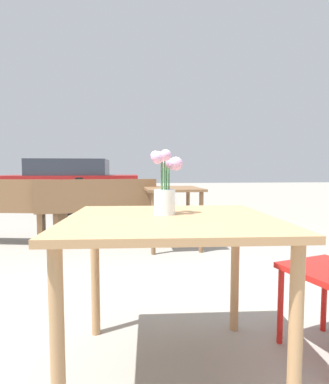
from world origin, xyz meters
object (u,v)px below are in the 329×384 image
Objects in this scene: table_front at (171,239)px; bench_near at (0,209)px; bench_middle at (98,209)px; table_back at (172,198)px; bicycle at (88,198)px; flower_vase at (165,188)px; parked_car at (70,181)px.

table_front is 0.58× the size of bench_near.
bench_middle is 0.99m from table_back.
table_back is at bearing -62.38° from bicycle.
bench_near is at bearing 125.45° from table_front.
bench_near is 2.23m from table_back.
bicycle is at bearing 101.32° from bench_middle.
table_front is 2.67m from bench_middle.
flower_vase is 0.18× the size of bench_near.
bicycle is at bearing 117.62° from table_back.
bench_near is 0.40× the size of parked_car.
table_front is at bearing -54.55° from bench_near.
table_back is (0.31, 2.37, -0.04)m from table_front.
bench_middle is at bearing 104.02° from flower_vase.
table_back is 0.20× the size of parked_car.
parked_car is (-2.17, 8.26, -0.04)m from table_front.
flower_vase is at bearing -75.28° from parked_car.
bench_middle is at bearing -3.40° from bench_near.
table_back is at bearing 82.56° from table_front.
table_back is at bearing 81.86° from flower_vase.
bench_near is 2.63m from bicycle.
parked_car reaches higher than bench_near.
bicycle reaches higher than table_front.
bench_middle reaches higher than table_back.
table_front is 5.32m from bicycle.
bench_near is at bearing 176.60° from bench_middle.
bench_near is at bearing 172.37° from table_back.
table_back is at bearing -7.63° from bench_near.
flower_vase is 5.26m from bicycle.
table_front is at bearing -97.44° from table_back.
bench_near is 5.60m from parked_car.
bench_middle reaches higher than table_front.
parked_car reaches higher than bench_middle.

